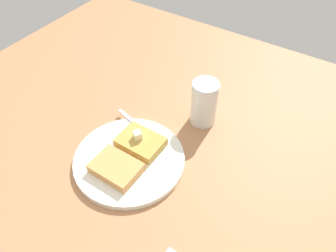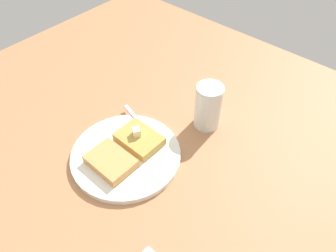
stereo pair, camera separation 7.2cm
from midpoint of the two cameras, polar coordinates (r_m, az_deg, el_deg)
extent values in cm
cube|color=#B0764D|center=(76.51, -8.75, -4.04)|extent=(114.88, 114.88, 2.64)
cylinder|color=white|center=(72.09, -9.64, -5.94)|extent=(24.00, 24.00, 1.31)
torus|color=#302C31|center=(71.89, -9.66, -5.82)|extent=(24.00, 24.00, 0.80)
cube|color=tan|center=(72.63, -7.70, -3.02)|extent=(7.32, 9.83, 2.03)
cube|color=tan|center=(69.16, -12.03, -7.30)|extent=(7.32, 9.83, 2.03)
cube|color=#F2EAB4|center=(71.59, -8.21, -1.70)|extent=(2.37, 2.43, 1.83)
cube|color=silver|center=(78.70, -8.93, 0.78)|extent=(3.55, 9.87, 0.36)
cube|color=silver|center=(74.89, -6.11, -1.82)|extent=(2.87, 3.29, 0.36)
cube|color=silver|center=(73.53, -4.19, -2.81)|extent=(1.17, 3.17, 0.36)
cube|color=silver|center=(73.32, -4.52, -3.02)|extent=(1.17, 3.17, 0.36)
cube|color=silver|center=(73.12, -4.86, -3.24)|extent=(1.17, 3.17, 0.36)
cube|color=silver|center=(72.92, -5.20, -3.46)|extent=(1.17, 3.17, 0.36)
cylinder|color=#3A1908|center=(77.51, 3.54, 2.94)|extent=(5.72, 5.72, 7.71)
cylinder|color=silver|center=(76.29, 3.60, 3.93)|extent=(6.21, 6.21, 11.32)
torus|color=silver|center=(72.90, 3.79, 6.97)|extent=(6.47, 6.47, 0.50)
camera|label=1|loc=(0.04, -92.87, -2.97)|focal=35.00mm
camera|label=2|loc=(0.04, 87.13, 2.97)|focal=35.00mm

